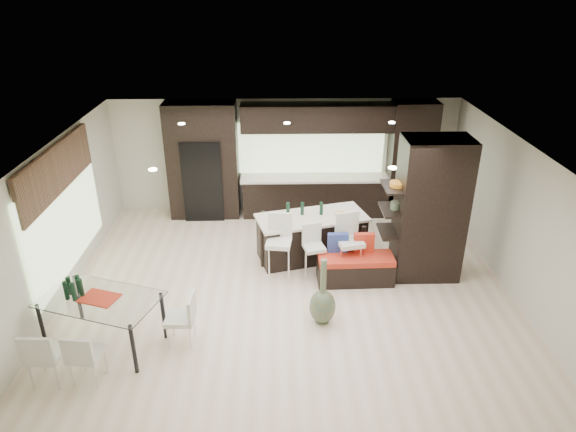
{
  "coord_description": "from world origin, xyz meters",
  "views": [
    {
      "loc": [
        -0.18,
        -8.05,
        5.27
      ],
      "look_at": [
        0.0,
        0.6,
        1.15
      ],
      "focal_mm": 32.0,
      "sensor_mm": 36.0,
      "label": 1
    }
  ],
  "objects_px": {
    "stool_left": "(279,254)",
    "chair_near": "(87,357)",
    "chair_far": "(47,357)",
    "dining_table": "(104,321)",
    "stool_right": "(349,253)",
    "bench": "(355,269)",
    "kitchen_island": "(311,237)",
    "stool_mid": "(314,257)",
    "chair_end": "(180,322)",
    "floor_vase": "(323,292)"
  },
  "relations": [
    {
      "from": "kitchen_island",
      "to": "bench",
      "type": "distance_m",
      "value": 1.25
    },
    {
      "from": "kitchen_island",
      "to": "bench",
      "type": "xyz_separation_m",
      "value": [
        0.76,
        -0.97,
        -0.18
      ]
    },
    {
      "from": "chair_near",
      "to": "chair_end",
      "type": "xyz_separation_m",
      "value": [
        1.17,
        0.79,
        0.0
      ]
    },
    {
      "from": "stool_mid",
      "to": "bench",
      "type": "relative_size",
      "value": 0.6
    },
    {
      "from": "chair_near",
      "to": "stool_right",
      "type": "bearing_deg",
      "value": 40.5
    },
    {
      "from": "stool_left",
      "to": "chair_near",
      "type": "height_order",
      "value": "stool_left"
    },
    {
      "from": "kitchen_island",
      "to": "dining_table",
      "type": "height_order",
      "value": "kitchen_island"
    },
    {
      "from": "stool_left",
      "to": "stool_right",
      "type": "relative_size",
      "value": 1.0
    },
    {
      "from": "bench",
      "to": "kitchen_island",
      "type": "bearing_deg",
      "value": 126.58
    },
    {
      "from": "bench",
      "to": "dining_table",
      "type": "distance_m",
      "value": 4.47
    },
    {
      "from": "stool_right",
      "to": "dining_table",
      "type": "xyz_separation_m",
      "value": [
        -4.03,
        -1.88,
        -0.09
      ]
    },
    {
      "from": "chair_near",
      "to": "stool_mid",
      "type": "bearing_deg",
      "value": 45.8
    },
    {
      "from": "stool_mid",
      "to": "chair_end",
      "type": "height_order",
      "value": "stool_mid"
    },
    {
      "from": "chair_far",
      "to": "dining_table",
      "type": "bearing_deg",
      "value": 57.42
    },
    {
      "from": "stool_left",
      "to": "stool_right",
      "type": "bearing_deg",
      "value": 7.38
    },
    {
      "from": "stool_mid",
      "to": "floor_vase",
      "type": "relative_size",
      "value": 0.71
    },
    {
      "from": "stool_mid",
      "to": "dining_table",
      "type": "xyz_separation_m",
      "value": [
        -3.36,
        -1.92,
        0.0
      ]
    },
    {
      "from": "stool_mid",
      "to": "chair_near",
      "type": "height_order",
      "value": "stool_mid"
    },
    {
      "from": "stool_left",
      "to": "chair_end",
      "type": "bearing_deg",
      "value": -121.68
    },
    {
      "from": "kitchen_island",
      "to": "stool_left",
      "type": "height_order",
      "value": "stool_left"
    },
    {
      "from": "dining_table",
      "to": "chair_end",
      "type": "height_order",
      "value": "dining_table"
    },
    {
      "from": "kitchen_island",
      "to": "dining_table",
      "type": "xyz_separation_m",
      "value": [
        -3.36,
        -2.67,
        -0.03
      ]
    },
    {
      "from": "bench",
      "to": "stool_left",
      "type": "bearing_deg",
      "value": 171.17
    },
    {
      "from": "stool_right",
      "to": "bench",
      "type": "relative_size",
      "value": 0.73
    },
    {
      "from": "chair_end",
      "to": "chair_far",
      "type": "bearing_deg",
      "value": 117.86
    },
    {
      "from": "kitchen_island",
      "to": "floor_vase",
      "type": "distance_m",
      "value": 2.19
    },
    {
      "from": "stool_left",
      "to": "chair_end",
      "type": "xyz_separation_m",
      "value": [
        -1.53,
        -1.88,
        -0.11
      ]
    },
    {
      "from": "stool_left",
      "to": "stool_mid",
      "type": "distance_m",
      "value": 0.67
    },
    {
      "from": "stool_left",
      "to": "bench",
      "type": "bearing_deg",
      "value": 0.2
    },
    {
      "from": "stool_right",
      "to": "chair_near",
      "type": "bearing_deg",
      "value": -159.58
    },
    {
      "from": "bench",
      "to": "floor_vase",
      "type": "relative_size",
      "value": 1.18
    },
    {
      "from": "chair_far",
      "to": "chair_end",
      "type": "distance_m",
      "value": 1.9
    },
    {
      "from": "chair_end",
      "to": "dining_table",
      "type": "bearing_deg",
      "value": 92.87
    },
    {
      "from": "stool_left",
      "to": "chair_near",
      "type": "distance_m",
      "value": 3.8
    },
    {
      "from": "floor_vase",
      "to": "dining_table",
      "type": "distance_m",
      "value": 3.45
    },
    {
      "from": "stool_left",
      "to": "stool_mid",
      "type": "xyz_separation_m",
      "value": [
        0.66,
        0.04,
        -0.09
      ]
    },
    {
      "from": "floor_vase",
      "to": "chair_far",
      "type": "bearing_deg",
      "value": -161.95
    },
    {
      "from": "floor_vase",
      "to": "dining_table",
      "type": "xyz_separation_m",
      "value": [
        -3.41,
        -0.49,
        -0.17
      ]
    },
    {
      "from": "stool_mid",
      "to": "bench",
      "type": "height_order",
      "value": "stool_mid"
    },
    {
      "from": "stool_right",
      "to": "chair_far",
      "type": "xyz_separation_m",
      "value": [
        -4.57,
        -2.68,
        -0.09
      ]
    },
    {
      "from": "bench",
      "to": "dining_table",
      "type": "relative_size",
      "value": 0.8
    },
    {
      "from": "kitchen_island",
      "to": "stool_right",
      "type": "xyz_separation_m",
      "value": [
        0.66,
        -0.79,
        0.06
      ]
    },
    {
      "from": "stool_left",
      "to": "bench",
      "type": "relative_size",
      "value": 0.73
    },
    {
      "from": "chair_far",
      "to": "stool_mid",
      "type": "bearing_deg",
      "value": 36.63
    },
    {
      "from": "stool_left",
      "to": "stool_right",
      "type": "distance_m",
      "value": 1.32
    },
    {
      "from": "stool_mid",
      "to": "chair_end",
      "type": "distance_m",
      "value": 2.92
    },
    {
      "from": "kitchen_island",
      "to": "stool_mid",
      "type": "relative_size",
      "value": 2.57
    },
    {
      "from": "dining_table",
      "to": "stool_right",
      "type": "bearing_deg",
      "value": 44.18
    },
    {
      "from": "stool_right",
      "to": "chair_end",
      "type": "height_order",
      "value": "stool_right"
    },
    {
      "from": "dining_table",
      "to": "chair_near",
      "type": "relative_size",
      "value": 2.21
    }
  ]
}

